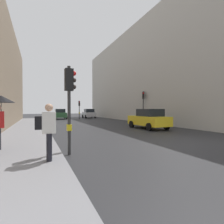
# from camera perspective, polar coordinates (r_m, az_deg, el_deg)

# --- Properties ---
(ground_plane) EXTENTS (120.00, 120.00, 0.00)m
(ground_plane) POSITION_cam_1_polar(r_m,az_deg,el_deg) (9.99, 19.26, -9.21)
(ground_plane) COLOR #28282B
(sidewalk_kerb) EXTENTS (2.98, 40.00, 0.16)m
(sidewalk_kerb) POSITION_cam_1_polar(r_m,az_deg,el_deg) (13.34, -26.18, -6.34)
(sidewalk_kerb) COLOR gray
(sidewalk_kerb) RESTS_ON ground
(building_facade_right) EXTENTS (12.00, 34.41, 13.54)m
(building_facade_right) POSITION_cam_1_polar(r_m,az_deg,el_deg) (30.38, 14.72, 10.47)
(building_facade_right) COLOR #B2ADA3
(building_facade_right) RESTS_ON ground
(traffic_light_near_left) EXTENTS (0.44, 0.26, 3.40)m
(traffic_light_near_left) POSITION_cam_1_polar(r_m,az_deg,el_deg) (6.92, -13.64, 5.80)
(traffic_light_near_left) COLOR #2D2D2D
(traffic_light_near_left) RESTS_ON ground
(traffic_light_mid_street) EXTENTS (0.35, 0.45, 3.96)m
(traffic_light_mid_street) POSITION_cam_1_polar(r_m,az_deg,el_deg) (22.05, 10.15, 3.51)
(traffic_light_mid_street) COLOR #2D2D2D
(traffic_light_mid_street) RESTS_ON ground
(traffic_light_far_median) EXTENTS (0.24, 0.43, 3.22)m
(traffic_light_far_median) POSITION_cam_1_polar(r_m,az_deg,el_deg) (31.21, -10.62, 1.85)
(traffic_light_far_median) COLOR #2D2D2D
(traffic_light_far_median) RESTS_ON ground
(car_yellow_taxi) EXTENTS (2.09, 4.24, 1.76)m
(car_yellow_taxi) POSITION_cam_1_polar(r_m,az_deg,el_deg) (15.88, 11.84, -2.20)
(car_yellow_taxi) COLOR yellow
(car_yellow_taxi) RESTS_ON ground
(car_silver_hatchback) EXTENTS (2.15, 4.27, 1.76)m
(car_silver_hatchback) POSITION_cam_1_polar(r_m,az_deg,el_deg) (34.20, -7.55, -0.47)
(car_silver_hatchback) COLOR #BCBCC1
(car_silver_hatchback) RESTS_ON ground
(car_green_estate) EXTENTS (2.11, 4.25, 1.76)m
(car_green_estate) POSITION_cam_1_polar(r_m,az_deg,el_deg) (31.81, -16.53, -0.62)
(car_green_estate) COLOR #2D6038
(car_green_estate) RESTS_ON ground
(pedestrian_with_umbrella) EXTENTS (1.00, 1.00, 2.14)m
(pedestrian_with_umbrella) POSITION_cam_1_polar(r_m,az_deg,el_deg) (8.22, -32.64, 1.38)
(pedestrian_with_umbrella) COLOR black
(pedestrian_with_umbrella) RESTS_ON sidewalk_kerb
(pedestrian_with_black_backpack) EXTENTS (0.63, 0.36, 1.77)m
(pedestrian_with_black_backpack) POSITION_cam_1_polar(r_m,az_deg,el_deg) (5.79, -20.26, -5.03)
(pedestrian_with_black_backpack) COLOR black
(pedestrian_with_black_backpack) RESTS_ON sidewalk_kerb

